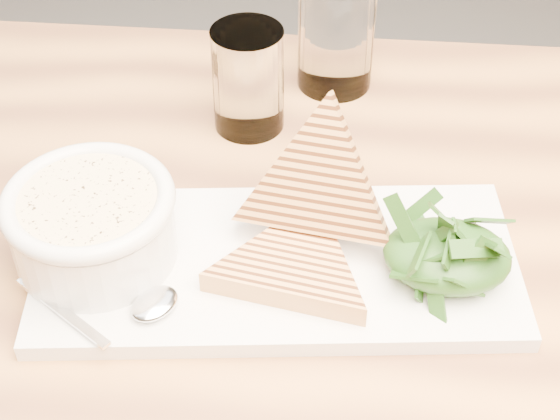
# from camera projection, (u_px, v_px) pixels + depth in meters

# --- Properties ---
(table_top) EXTENTS (1.18, 0.81, 0.04)m
(table_top) POSITION_uv_depth(u_px,v_px,m) (227.00, 301.00, 0.70)
(table_top) COLOR #AE7239
(table_top) RESTS_ON ground
(platter) EXTENTS (0.41, 0.23, 0.02)m
(platter) POSITION_uv_depth(u_px,v_px,m) (277.00, 265.00, 0.69)
(platter) COLOR white
(platter) RESTS_ON table_top
(soup_bowl) EXTENTS (0.13, 0.13, 0.05)m
(soup_bowl) POSITION_uv_depth(u_px,v_px,m) (94.00, 231.00, 0.67)
(soup_bowl) COLOR white
(soup_bowl) RESTS_ON platter
(soup) EXTENTS (0.11, 0.11, 0.01)m
(soup) POSITION_uv_depth(u_px,v_px,m) (88.00, 202.00, 0.65)
(soup) COLOR beige
(soup) RESTS_ON soup_bowl
(bowl_rim) EXTENTS (0.13, 0.13, 0.01)m
(bowl_rim) POSITION_uv_depth(u_px,v_px,m) (88.00, 200.00, 0.65)
(bowl_rim) COLOR white
(bowl_rim) RESTS_ON soup_bowl
(sandwich_flat) EXTENTS (0.17, 0.17, 0.02)m
(sandwich_flat) POSITION_uv_depth(u_px,v_px,m) (295.00, 265.00, 0.67)
(sandwich_flat) COLOR #C7894A
(sandwich_flat) RESTS_ON platter
(sandwich_lean) EXTENTS (0.17, 0.16, 0.17)m
(sandwich_lean) POSITION_uv_depth(u_px,v_px,m) (318.00, 185.00, 0.68)
(sandwich_lean) COLOR #C7894A
(sandwich_lean) RESTS_ON sandwich_flat
(salad_base) EXTENTS (0.10, 0.08, 0.04)m
(salad_base) POSITION_uv_depth(u_px,v_px,m) (447.00, 256.00, 0.66)
(salad_base) COLOR black
(salad_base) RESTS_ON platter
(arugula_pile) EXTENTS (0.11, 0.10, 0.05)m
(arugula_pile) POSITION_uv_depth(u_px,v_px,m) (448.00, 249.00, 0.66)
(arugula_pile) COLOR #2F601A
(arugula_pile) RESTS_ON platter
(spoon_bowl) EXTENTS (0.05, 0.05, 0.01)m
(spoon_bowl) POSITION_uv_depth(u_px,v_px,m) (155.00, 304.00, 0.65)
(spoon_bowl) COLOR silver
(spoon_bowl) RESTS_ON platter
(spoon_handle) EXTENTS (0.09, 0.06, 0.00)m
(spoon_handle) POSITION_uv_depth(u_px,v_px,m) (62.00, 311.00, 0.64)
(spoon_handle) COLOR silver
(spoon_handle) RESTS_ON platter
(glass_near) EXTENTS (0.07, 0.07, 0.10)m
(glass_near) POSITION_uv_depth(u_px,v_px,m) (248.00, 79.00, 0.81)
(glass_near) COLOR white
(glass_near) RESTS_ON table_top
(glass_far) EXTENTS (0.08, 0.08, 0.12)m
(glass_far) POSITION_uv_depth(u_px,v_px,m) (336.00, 34.00, 0.86)
(glass_far) COLOR white
(glass_far) RESTS_ON table_top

